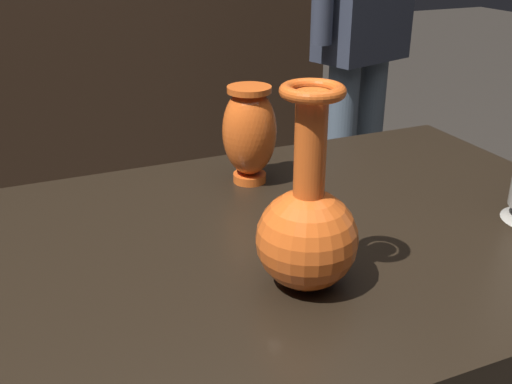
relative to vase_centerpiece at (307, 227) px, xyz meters
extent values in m
cube|color=black|center=(-0.07, 0.12, -0.10)|extent=(1.20, 0.64, 0.05)
cube|color=#382619|center=(-0.07, 2.32, -0.40)|extent=(2.60, 0.40, 0.95)
sphere|color=#E55B1E|center=(0.00, 0.00, -0.02)|extent=(0.12, 0.12, 0.12)
cylinder|color=#E55B1E|center=(0.00, 0.00, 0.10)|extent=(0.04, 0.04, 0.12)
torus|color=#E55B1E|center=(0.00, 0.00, 0.16)|extent=(0.07, 0.07, 0.01)
cylinder|color=#E55B1E|center=(0.06, 0.31, -0.07)|extent=(0.05, 0.05, 0.01)
ellipsoid|color=#E55B1E|center=(0.06, 0.31, 0.01)|extent=(0.09, 0.09, 0.14)
cylinder|color=#E55B1E|center=(0.06, 0.31, 0.08)|extent=(0.07, 0.07, 0.01)
cylinder|color=slate|center=(0.94, 1.27, -0.49)|extent=(0.11, 0.11, 0.76)
cylinder|color=slate|center=(0.80, 1.23, -0.49)|extent=(0.11, 0.11, 0.76)
camera|label=1|loc=(-0.29, -0.53, 0.31)|focal=41.73mm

